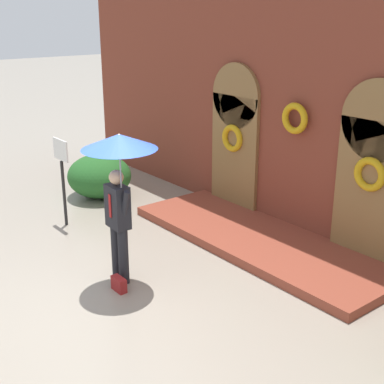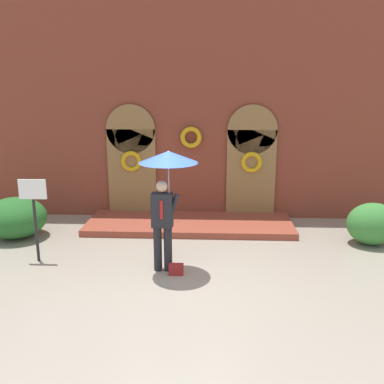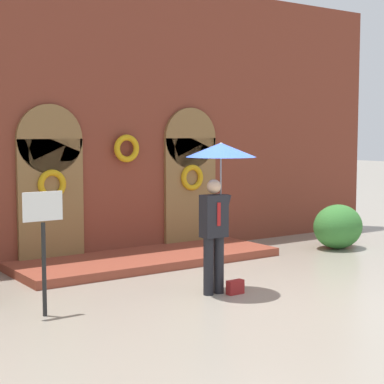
% 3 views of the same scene
% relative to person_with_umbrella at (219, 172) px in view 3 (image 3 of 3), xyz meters
% --- Properties ---
extents(ground_plane, '(80.00, 80.00, 0.00)m').
position_rel_person_with_umbrella_xyz_m(ground_plane, '(0.28, -0.40, -1.91)').
color(ground_plane, gray).
extents(building_facade, '(14.00, 2.30, 5.60)m').
position_rel_person_with_umbrella_xyz_m(building_facade, '(0.28, 3.75, 0.76)').
color(building_facade, brown).
rests_on(building_facade, ground).
extents(person_with_umbrella, '(1.10, 1.10, 2.36)m').
position_rel_person_with_umbrella_xyz_m(person_with_umbrella, '(0.00, 0.00, 0.00)').
color(person_with_umbrella, black).
rests_on(person_with_umbrella, ground).
extents(handbag, '(0.28, 0.12, 0.22)m').
position_rel_person_with_umbrella_xyz_m(handbag, '(0.17, -0.20, -1.80)').
color(handbag, maroon).
rests_on(handbag, ground).
extents(sign_post, '(0.56, 0.06, 1.72)m').
position_rel_person_with_umbrella_xyz_m(sign_post, '(-2.73, 0.35, -0.75)').
color(sign_post, black).
rests_on(sign_post, ground).
extents(shrub_right, '(1.16, 0.94, 0.96)m').
position_rel_person_with_umbrella_xyz_m(shrub_right, '(4.49, 1.64, -1.43)').
color(shrub_right, '#387A33').
rests_on(shrub_right, ground).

